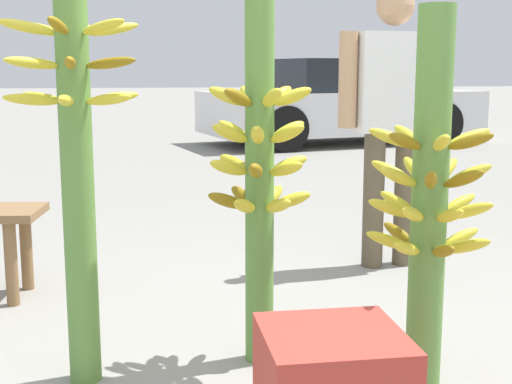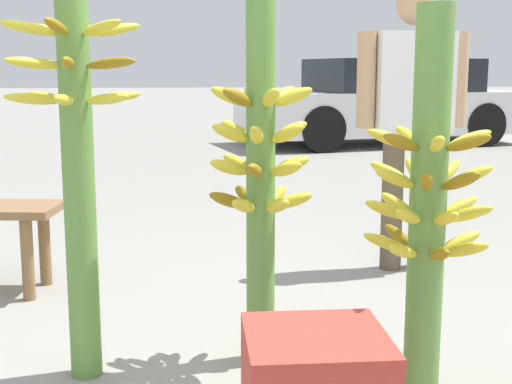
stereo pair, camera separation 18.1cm
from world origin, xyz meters
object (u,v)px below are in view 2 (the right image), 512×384
vendor_person (412,105)px  banana_stalk_left (77,136)px  banana_stalk_right (428,203)px  parked_car (383,103)px  banana_stalk_center (261,156)px

vendor_person → banana_stalk_left: bearing=-145.9°
banana_stalk_left → banana_stalk_right: size_ratio=1.26×
parked_car → vendor_person: bearing=153.9°
banana_stalk_left → parked_car: size_ratio=0.38×
banana_stalk_right → vendor_person: vendor_person is taller
vendor_person → parked_car: bearing=71.3°
banana_stalk_right → vendor_person: (0.42, 1.56, 0.25)m
banana_stalk_left → parked_car: 8.60m
banana_stalk_center → vendor_person: (0.95, 1.22, 0.12)m
banana_stalk_right → vendor_person: 1.63m
banana_stalk_center → banana_stalk_left: bearing=-172.8°
banana_stalk_left → banana_stalk_right: 1.23m
banana_stalk_left → parked_car: (3.23, 7.96, -0.27)m
banana_stalk_center → parked_car: bearing=71.9°
banana_stalk_center → parked_car: banana_stalk_center is taller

